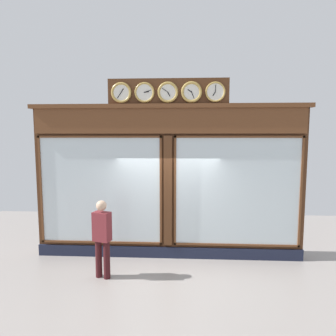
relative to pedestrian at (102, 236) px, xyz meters
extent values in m
plane|color=gray|center=(-1.34, 1.68, -0.93)|extent=(14.00, 14.00, 0.00)
cube|color=#4C2B16|center=(-1.34, -1.27, 0.92)|extent=(6.60, 0.30, 3.69)
cube|color=#191E33|center=(-1.34, -1.10, -0.79)|extent=(6.60, 0.08, 0.28)
cube|color=brown|center=(-1.34, -1.08, 2.46)|extent=(6.47, 0.08, 0.60)
cube|color=brown|center=(-1.34, -1.10, 2.81)|extent=(6.73, 0.20, 0.10)
cube|color=silver|center=(-3.02, -1.10, 0.77)|extent=(2.95, 0.02, 2.59)
cube|color=brown|center=(-3.02, -1.08, 2.09)|extent=(3.05, 0.04, 0.05)
cube|color=brown|center=(-3.02, -1.08, -0.56)|extent=(3.05, 0.04, 0.05)
cube|color=brown|center=(-4.52, -1.08, 0.77)|extent=(0.05, 0.04, 2.69)
cube|color=brown|center=(-1.52, -1.08, 0.77)|extent=(0.05, 0.04, 2.69)
cube|color=silver|center=(0.33, -1.10, 0.77)|extent=(2.95, 0.02, 2.59)
cube|color=brown|center=(0.33, -1.08, 2.09)|extent=(3.05, 0.04, 0.05)
cube|color=brown|center=(0.33, -1.08, -0.56)|extent=(3.05, 0.04, 0.05)
cube|color=brown|center=(1.83, -1.08, 0.77)|extent=(0.05, 0.04, 2.69)
cube|color=brown|center=(-1.17, -1.08, 0.77)|extent=(0.05, 0.04, 2.69)
cube|color=#4C2B16|center=(-1.34, -1.09, 0.77)|extent=(0.20, 0.10, 2.69)
cube|color=#4C2B16|center=(-1.34, -1.14, 3.13)|extent=(2.87, 0.06, 0.66)
cylinder|color=white|center=(-2.45, -1.06, 3.13)|extent=(0.39, 0.02, 0.39)
torus|color=#B79347|center=(-2.45, -1.05, 3.13)|extent=(0.47, 0.04, 0.47)
cube|color=black|center=(-2.42, -1.04, 3.08)|extent=(0.07, 0.01, 0.10)
cube|color=black|center=(-2.45, -1.04, 3.21)|extent=(0.02, 0.01, 0.17)
sphere|color=black|center=(-2.45, -1.04, 3.13)|extent=(0.02, 0.02, 0.02)
cylinder|color=white|center=(-1.89, -1.06, 3.13)|extent=(0.39, 0.02, 0.39)
torus|color=#B79347|center=(-1.89, -1.05, 3.13)|extent=(0.49, 0.07, 0.49)
cube|color=black|center=(-1.85, -1.04, 3.15)|extent=(0.10, 0.01, 0.07)
cube|color=black|center=(-1.93, -1.04, 3.05)|extent=(0.08, 0.01, 0.16)
sphere|color=black|center=(-1.89, -1.04, 3.13)|extent=(0.02, 0.02, 0.02)
cylinder|color=white|center=(-1.34, -1.06, 3.13)|extent=(0.39, 0.02, 0.39)
torus|color=#B79347|center=(-1.34, -1.05, 3.13)|extent=(0.49, 0.06, 0.49)
cube|color=black|center=(-1.37, -1.04, 3.08)|extent=(0.06, 0.01, 0.10)
cube|color=black|center=(-1.27, -1.04, 3.17)|extent=(0.14, 0.01, 0.10)
sphere|color=black|center=(-1.34, -1.04, 3.13)|extent=(0.02, 0.02, 0.02)
cylinder|color=white|center=(-0.79, -1.06, 3.13)|extent=(0.39, 0.02, 0.39)
torus|color=#B79347|center=(-0.79, -1.05, 3.13)|extent=(0.47, 0.05, 0.47)
cube|color=black|center=(-0.84, -1.04, 3.13)|extent=(0.11, 0.01, 0.03)
cube|color=black|center=(-0.87, -1.04, 3.15)|extent=(0.16, 0.01, 0.06)
sphere|color=black|center=(-0.79, -1.04, 3.13)|extent=(0.02, 0.02, 0.02)
cylinder|color=white|center=(-0.24, -1.06, 3.13)|extent=(0.39, 0.02, 0.39)
torus|color=#B79347|center=(-0.24, -1.05, 3.13)|extent=(0.49, 0.06, 0.49)
cube|color=black|center=(-0.27, -1.04, 3.17)|extent=(0.07, 0.01, 0.10)
cube|color=black|center=(-0.19, -1.04, 3.06)|extent=(0.11, 0.01, 0.14)
sphere|color=black|center=(-0.24, -1.04, 3.13)|extent=(0.02, 0.02, 0.02)
cylinder|color=#3A1316|center=(0.10, -0.03, -0.52)|extent=(0.14, 0.14, 0.82)
cylinder|color=#3A1316|center=(-0.10, 0.03, -0.52)|extent=(0.14, 0.14, 0.82)
cube|color=maroon|center=(0.00, 0.00, 0.20)|extent=(0.41, 0.32, 0.62)
sphere|color=tan|center=(0.00, 0.00, 0.65)|extent=(0.22, 0.22, 0.22)
camera|label=1|loc=(-1.72, 5.95, 2.11)|focal=31.40mm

